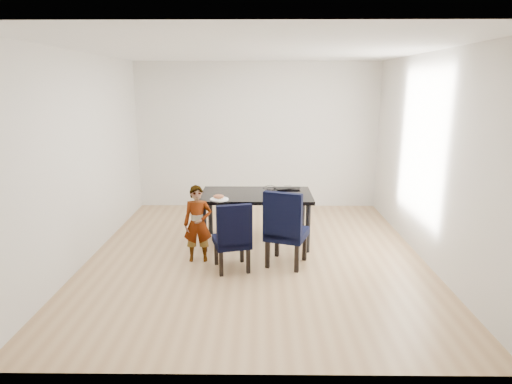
{
  "coord_description": "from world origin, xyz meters",
  "views": [
    {
      "loc": [
        0.06,
        -5.5,
        2.28
      ],
      "look_at": [
        0.0,
        0.2,
        0.85
      ],
      "focal_mm": 30.0,
      "sensor_mm": 36.0,
      "label": 1
    }
  ],
  "objects_px": {
    "plate": "(219,199)",
    "laptop": "(288,188)",
    "child": "(198,224)",
    "dining_table": "(256,218)",
    "chair_right": "(287,227)",
    "chair_left": "(232,235)"
  },
  "relations": [
    {
      "from": "child",
      "to": "dining_table",
      "type": "bearing_deg",
      "value": 37.64
    },
    {
      "from": "dining_table",
      "to": "plate",
      "type": "distance_m",
      "value": 0.72
    },
    {
      "from": "chair_left",
      "to": "laptop",
      "type": "height_order",
      "value": "chair_left"
    },
    {
      "from": "child",
      "to": "plate",
      "type": "relative_size",
      "value": 4.03
    },
    {
      "from": "chair_left",
      "to": "plate",
      "type": "distance_m",
      "value": 0.7
    },
    {
      "from": "chair_right",
      "to": "child",
      "type": "xyz_separation_m",
      "value": [
        -1.16,
        0.11,
        0.0
      ]
    },
    {
      "from": "chair_left",
      "to": "chair_right",
      "type": "distance_m",
      "value": 0.72
    },
    {
      "from": "chair_left",
      "to": "child",
      "type": "relative_size",
      "value": 0.88
    },
    {
      "from": "chair_left",
      "to": "plate",
      "type": "xyz_separation_m",
      "value": [
        -0.2,
        0.59,
        0.31
      ]
    },
    {
      "from": "chair_right",
      "to": "plate",
      "type": "relative_size",
      "value": 3.99
    },
    {
      "from": "chair_right",
      "to": "laptop",
      "type": "bearing_deg",
      "value": 105.27
    },
    {
      "from": "chair_right",
      "to": "plate",
      "type": "height_order",
      "value": "chair_right"
    },
    {
      "from": "chair_left",
      "to": "laptop",
      "type": "relative_size",
      "value": 2.62
    },
    {
      "from": "plate",
      "to": "laptop",
      "type": "relative_size",
      "value": 0.74
    },
    {
      "from": "dining_table",
      "to": "chair_left",
      "type": "xyz_separation_m",
      "value": [
        -0.3,
        -0.94,
        0.07
      ]
    },
    {
      "from": "dining_table",
      "to": "chair_right",
      "type": "height_order",
      "value": "chair_right"
    },
    {
      "from": "chair_left",
      "to": "dining_table",
      "type": "bearing_deg",
      "value": 57.06
    },
    {
      "from": "chair_right",
      "to": "dining_table",
      "type": "bearing_deg",
      "value": 136.87
    },
    {
      "from": "dining_table",
      "to": "laptop",
      "type": "distance_m",
      "value": 0.7
    },
    {
      "from": "chair_right",
      "to": "laptop",
      "type": "relative_size",
      "value": 2.95
    },
    {
      "from": "plate",
      "to": "laptop",
      "type": "xyz_separation_m",
      "value": [
        0.99,
        0.67,
        0.01
      ]
    },
    {
      "from": "chair_right",
      "to": "child",
      "type": "relative_size",
      "value": 0.99
    }
  ]
}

